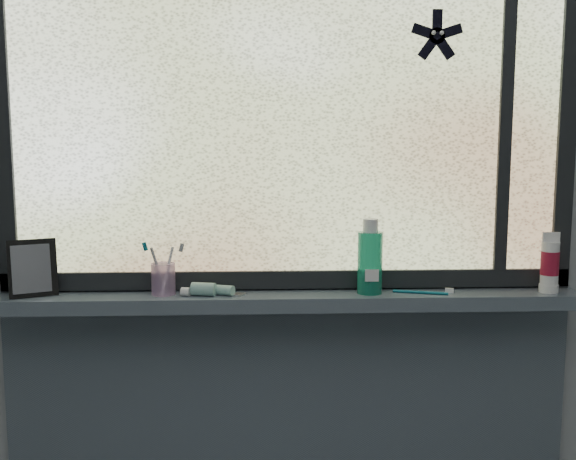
% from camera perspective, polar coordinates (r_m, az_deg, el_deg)
% --- Properties ---
extents(wall_back, '(3.00, 0.01, 2.50)m').
position_cam_1_polar(wall_back, '(1.82, 0.09, 1.98)').
color(wall_back, '#9EA3A8').
rests_on(wall_back, ground).
extents(windowsill, '(1.62, 0.14, 0.04)m').
position_cam_1_polar(windowsill, '(1.78, 0.20, -6.27)').
color(windowsill, '#495662').
rests_on(windowsill, wall_back).
extents(window_pane, '(1.50, 0.01, 1.00)m').
position_cam_1_polar(window_pane, '(1.79, 0.13, 10.88)').
color(window_pane, silver).
rests_on(window_pane, wall_back).
extents(frame_bottom, '(1.60, 0.03, 0.05)m').
position_cam_1_polar(frame_bottom, '(1.82, 0.13, -4.38)').
color(frame_bottom, black).
rests_on(frame_bottom, windowsill).
extents(frame_left, '(0.05, 0.03, 1.10)m').
position_cam_1_polar(frame_left, '(1.91, -24.13, 10.01)').
color(frame_left, black).
rests_on(frame_left, wall_back).
extents(frame_right, '(0.05, 0.03, 1.10)m').
position_cam_1_polar(frame_right, '(1.98, 23.56, 9.94)').
color(frame_right, black).
rests_on(frame_right, wall_back).
extents(frame_mullion, '(0.03, 0.03, 1.00)m').
position_cam_1_polar(frame_mullion, '(1.91, 18.75, 10.27)').
color(frame_mullion, black).
rests_on(frame_mullion, wall_back).
extents(starfish_sticker, '(0.15, 0.02, 0.15)m').
position_cam_1_polar(starfish_sticker, '(1.86, 13.10, 16.45)').
color(starfish_sticker, black).
rests_on(starfish_sticker, window_pane).
extents(vanity_mirror, '(0.14, 0.11, 0.16)m').
position_cam_1_polar(vanity_mirror, '(1.86, -21.76, -3.16)').
color(vanity_mirror, black).
rests_on(vanity_mirror, windowsill).
extents(toothpaste_tube, '(0.21, 0.10, 0.04)m').
position_cam_1_polar(toothpaste_tube, '(1.76, -6.82, -5.24)').
color(toothpaste_tube, silver).
rests_on(toothpaste_tube, windowsill).
extents(toothbrush_cup, '(0.07, 0.07, 0.09)m').
position_cam_1_polar(toothbrush_cup, '(1.79, -11.02, -4.29)').
color(toothbrush_cup, '#D8ADE5').
rests_on(toothbrush_cup, windowsill).
extents(toothbrush_lying, '(0.18, 0.07, 0.01)m').
position_cam_1_polar(toothbrush_lying, '(1.81, 11.69, -5.38)').
color(toothbrush_lying, '#0C5F70').
rests_on(toothbrush_lying, windowsill).
extents(mouthwash_bottle, '(0.07, 0.07, 0.17)m').
position_cam_1_polar(mouthwash_bottle, '(1.77, 7.30, -2.34)').
color(mouthwash_bottle, '#1D9A78').
rests_on(mouthwash_bottle, windowsill).
extents(cream_tube, '(0.06, 0.06, 0.12)m').
position_cam_1_polar(cream_tube, '(1.92, 22.26, -2.51)').
color(cream_tube, silver).
rests_on(cream_tube, windowsill).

